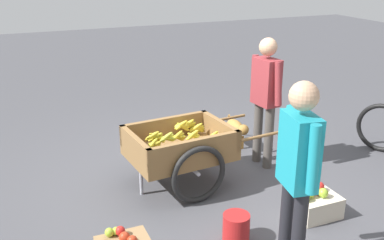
{
  "coord_description": "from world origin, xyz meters",
  "views": [
    {
      "loc": [
        1.94,
        4.34,
        2.46
      ],
      "look_at": [
        0.11,
        0.02,
        0.75
      ],
      "focal_mm": 42.23,
      "sensor_mm": 36.0,
      "label": 1
    }
  ],
  "objects_px": {
    "plastic_bucket": "(236,228)",
    "dog": "(237,128)",
    "mixed_fruit_crate": "(316,204)",
    "bystander_person": "(298,165)",
    "fruit_cart": "(180,149)",
    "vendor_person": "(266,91)"
  },
  "relations": [
    {
      "from": "dog",
      "to": "plastic_bucket",
      "type": "height_order",
      "value": "dog"
    },
    {
      "from": "plastic_bucket",
      "to": "mixed_fruit_crate",
      "type": "xyz_separation_m",
      "value": [
        -0.93,
        -0.05,
        0.0
      ]
    },
    {
      "from": "plastic_bucket",
      "to": "bystander_person",
      "type": "height_order",
      "value": "bystander_person"
    },
    {
      "from": "dog",
      "to": "bystander_person",
      "type": "bearing_deg",
      "value": 71.14
    },
    {
      "from": "dog",
      "to": "plastic_bucket",
      "type": "distance_m",
      "value": 2.18
    },
    {
      "from": "fruit_cart",
      "to": "vendor_person",
      "type": "relative_size",
      "value": 1.08
    },
    {
      "from": "vendor_person",
      "to": "plastic_bucket",
      "type": "bearing_deg",
      "value": 50.7
    },
    {
      "from": "mixed_fruit_crate",
      "to": "plastic_bucket",
      "type": "bearing_deg",
      "value": 3.28
    },
    {
      "from": "fruit_cart",
      "to": "plastic_bucket",
      "type": "height_order",
      "value": "fruit_cart"
    },
    {
      "from": "vendor_person",
      "to": "plastic_bucket",
      "type": "xyz_separation_m",
      "value": [
        1.07,
        1.31,
        -0.81
      ]
    },
    {
      "from": "mixed_fruit_crate",
      "to": "vendor_person",
      "type": "bearing_deg",
      "value": -96.31
    },
    {
      "from": "vendor_person",
      "to": "mixed_fruit_crate",
      "type": "height_order",
      "value": "vendor_person"
    },
    {
      "from": "dog",
      "to": "vendor_person",
      "type": "bearing_deg",
      "value": 93.34
    },
    {
      "from": "fruit_cart",
      "to": "vendor_person",
      "type": "height_order",
      "value": "vendor_person"
    },
    {
      "from": "plastic_bucket",
      "to": "bystander_person",
      "type": "relative_size",
      "value": 0.16
    },
    {
      "from": "mixed_fruit_crate",
      "to": "bystander_person",
      "type": "distance_m",
      "value": 1.29
    },
    {
      "from": "fruit_cart",
      "to": "bystander_person",
      "type": "height_order",
      "value": "bystander_person"
    },
    {
      "from": "plastic_bucket",
      "to": "dog",
      "type": "bearing_deg",
      "value": -118.34
    },
    {
      "from": "bystander_person",
      "to": "vendor_person",
      "type": "bearing_deg",
      "value": -115.24
    },
    {
      "from": "vendor_person",
      "to": "plastic_bucket",
      "type": "height_order",
      "value": "vendor_person"
    },
    {
      "from": "fruit_cart",
      "to": "dog",
      "type": "relative_size",
      "value": 2.55
    },
    {
      "from": "fruit_cart",
      "to": "bystander_person",
      "type": "distance_m",
      "value": 1.87
    }
  ]
}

